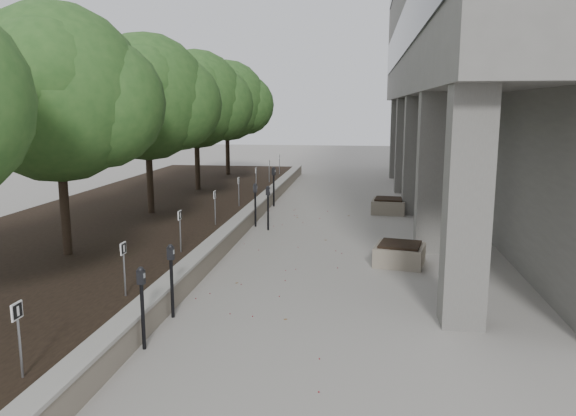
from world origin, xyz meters
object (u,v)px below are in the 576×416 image
Objects in this scene: crabapple_tree_4 at (196,120)px; parking_meter_2 at (172,281)px; parking_meter_5 at (274,187)px; crabapple_tree_5 at (227,118)px; parking_meter_4 at (255,205)px; parking_meter_3 at (268,208)px; parking_meter_1 at (142,308)px; crabapple_tree_3 at (147,124)px; crabapple_tree_2 at (59,131)px; planter_back at (389,206)px; planter_front at (400,254)px.

parking_meter_2 is (3.25, -12.38, -2.46)m from crabapple_tree_4.
crabapple_tree_4 is 3.69× the size of parking_meter_5.
crabapple_tree_4 is 4.11× the size of parking_meter_2.
parking_meter_4 is at bearing -71.61° from crabapple_tree_5.
parking_meter_3 is (3.72, -10.22, -2.45)m from crabapple_tree_5.
parking_meter_1 is 0.97× the size of parking_meter_3.
crabapple_tree_3 is 8.43m from parking_meter_2.
crabapple_tree_5 reaches higher than parking_meter_3.
crabapple_tree_5 is at bearing 103.28° from parking_meter_4.
parking_meter_5 reaches higher than parking_meter_1.
parking_meter_3 is (3.72, -0.22, -2.45)m from crabapple_tree_3.
parking_meter_3 is at bearing 52.08° from crabapple_tree_2.
crabapple_tree_3 is 4.07m from parking_meter_4.
parking_meter_4 is 5.04m from planter_back.
crabapple_tree_4 is at bearing 107.89° from parking_meter_2.
crabapple_tree_4 is at bearing 135.64° from parking_meter_3.
crabapple_tree_2 is 5.00m from crabapple_tree_3.
crabapple_tree_5 is (0.00, 15.00, 0.00)m from crabapple_tree_2.
crabapple_tree_3 is at bearing 114.13° from parking_meter_1.
planter_front is at bearing 55.30° from parking_meter_1.
crabapple_tree_2 is 1.00× the size of crabapple_tree_4.
crabapple_tree_5 reaches higher than parking_meter_2.
parking_meter_3 reaches higher than parking_meter_1.
crabapple_tree_2 reaches higher than parking_meter_1.
crabapple_tree_2 is 9.66m from parking_meter_5.
planter_front is at bearing -46.61° from parking_meter_4.
parking_meter_1 reaches higher than planter_front.
crabapple_tree_4 is 6.27m from parking_meter_4.
crabapple_tree_5 is 4.11× the size of parking_meter_2.
crabapple_tree_2 reaches higher than parking_meter_4.
parking_meter_5 is (3.25, 3.78, -2.38)m from crabapple_tree_3.
planter_front is at bearing -31.06° from parking_meter_3.
parking_meter_4 is 0.92× the size of parking_meter_5.
parking_meter_3 reaches higher than planter_front.
crabapple_tree_2 is 3.69× the size of parking_meter_5.
crabapple_tree_4 is at bearing -90.00° from crabapple_tree_5.
parking_meter_4 is (0.00, 8.91, 0.02)m from parking_meter_1.
crabapple_tree_5 reaches higher than planter_back.
crabapple_tree_3 is 4.84× the size of planter_back.
crabapple_tree_5 is 7.41m from parking_meter_5.
parking_meter_2 is at bearing 93.62° from parking_meter_1.
planter_back is (7.41, 8.02, -2.86)m from crabapple_tree_2.
parking_meter_3 is (3.72, -5.22, -2.45)m from crabapple_tree_4.
crabapple_tree_3 is 5.00m from crabapple_tree_4.
parking_meter_5 is (3.25, -1.22, -2.38)m from crabapple_tree_4.
parking_meter_1 is at bearing -109.57° from planter_back.
parking_meter_3 reaches higher than parking_meter_2.
crabapple_tree_2 is at bearing 146.97° from parking_meter_2.
crabapple_tree_4 is at bearing 119.12° from parking_meter_4.
crabapple_tree_4 is (0.00, 5.00, 0.00)m from crabapple_tree_3.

